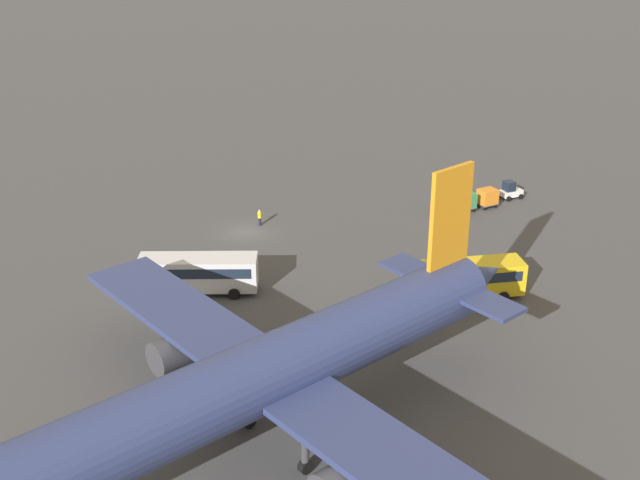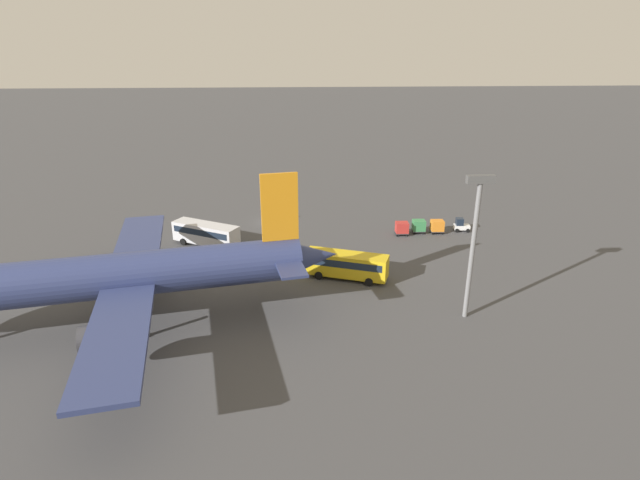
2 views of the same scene
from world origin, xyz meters
name	(u,v)px [view 2 (image 2 of 2)]	position (x,y,z in m)	size (l,w,h in m)	color
ground_plane	(271,222)	(0.00, 0.00, 0.00)	(600.00, 600.00, 0.00)	#424244
airplane	(115,277)	(14.48, 32.28, 5.74)	(46.36, 40.16, 15.28)	navy
shuttle_bus_near	(206,233)	(9.12, 9.77, 1.96)	(10.20, 7.38, 3.29)	silver
shuttle_bus_far	(346,264)	(-9.95, 22.18, 1.95)	(10.55, 6.12, 3.27)	gold
baggage_tug	(461,225)	(-29.97, 6.27, 0.94)	(2.52, 1.84, 2.10)	white
worker_person	(283,215)	(-2.04, -0.94, 0.87)	(0.38, 0.38, 1.74)	#1E1E2D
cargo_cart_orange	(437,226)	(-25.92, 6.99, 1.19)	(2.05, 1.75, 2.06)	#38383D
cargo_cart_green	(419,226)	(-23.10, 6.72, 1.19)	(2.05, 1.75, 2.06)	#38383D
cargo_cart_red	(402,228)	(-20.27, 7.48, 1.19)	(2.05, 1.75, 2.06)	#38383D
light_pole	(475,232)	(-21.61, 32.53, 9.68)	(2.80, 0.70, 15.53)	slate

